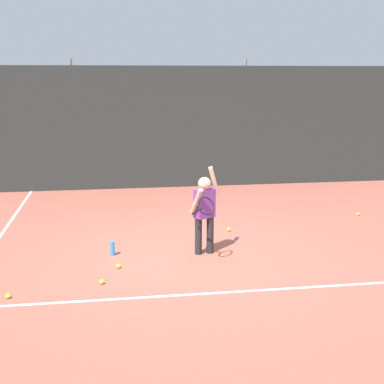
% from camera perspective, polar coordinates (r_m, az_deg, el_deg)
% --- Properties ---
extents(ground_plane, '(20.00, 20.00, 0.00)m').
position_cam_1_polar(ground_plane, '(8.06, -0.09, -6.90)').
color(ground_plane, '#9E5142').
extents(court_line_baseline, '(9.00, 0.05, 0.00)m').
position_cam_1_polar(court_line_baseline, '(6.71, 1.79, -11.06)').
color(court_line_baseline, white).
rests_on(court_line_baseline, ground).
extents(back_fence_windscreen, '(12.71, 0.08, 2.92)m').
position_cam_1_polar(back_fence_windscreen, '(12.61, -3.44, 7.04)').
color(back_fence_windscreen, '#282D2B').
rests_on(back_fence_windscreen, ground).
extents(fence_post_1, '(0.09, 0.09, 3.07)m').
position_cam_1_polar(fence_post_1, '(12.65, -12.90, 7.11)').
color(fence_post_1, slate).
rests_on(fence_post_1, ground).
extents(fence_post_2, '(0.09, 0.09, 3.07)m').
position_cam_1_polar(fence_post_2, '(13.01, 5.72, 7.51)').
color(fence_post_2, slate).
rests_on(fence_post_2, ground).
extents(tennis_player, '(0.51, 0.80, 1.35)m').
position_cam_1_polar(tennis_player, '(7.89, 1.38, -1.80)').
color(tennis_player, '#232326').
rests_on(tennis_player, ground).
extents(water_bottle, '(0.07, 0.07, 0.22)m').
position_cam_1_polar(water_bottle, '(8.09, -8.73, -6.15)').
color(water_bottle, '#268CD8').
rests_on(water_bottle, ground).
extents(tennis_ball_0, '(0.07, 0.07, 0.07)m').
position_cam_1_polar(tennis_ball_0, '(7.07, -9.88, -9.68)').
color(tennis_ball_0, '#CCE033').
rests_on(tennis_ball_0, ground).
extents(tennis_ball_1, '(0.07, 0.07, 0.07)m').
position_cam_1_polar(tennis_ball_1, '(10.72, 17.76, -2.33)').
color(tennis_ball_1, '#CCE033').
rests_on(tennis_ball_1, ground).
extents(tennis_ball_2, '(0.07, 0.07, 0.07)m').
position_cam_1_polar(tennis_ball_2, '(7.58, -8.08, -8.05)').
color(tennis_ball_2, '#CCE033').
rests_on(tennis_ball_2, ground).
extents(tennis_ball_4, '(0.07, 0.07, 0.07)m').
position_cam_1_polar(tennis_ball_4, '(6.94, -19.55, -10.71)').
color(tennis_ball_4, '#CCE033').
rests_on(tennis_ball_4, ground).
extents(tennis_ball_5, '(0.07, 0.07, 0.07)m').
position_cam_1_polar(tennis_ball_5, '(9.24, 4.04, -4.12)').
color(tennis_ball_5, '#CCE033').
rests_on(tennis_ball_5, ground).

